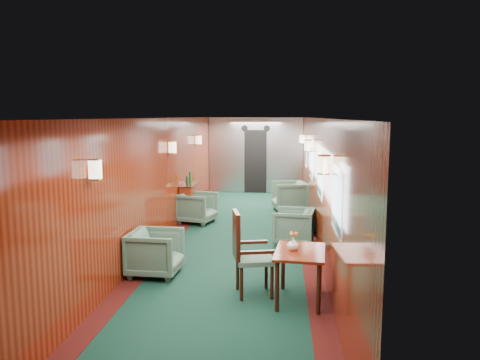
{
  "coord_description": "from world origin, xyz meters",
  "views": [
    {
      "loc": [
        0.85,
        -8.92,
        2.44
      ],
      "look_at": [
        0.0,
        0.42,
        1.15
      ],
      "focal_mm": 35.0,
      "sensor_mm": 36.0,
      "label": 1
    }
  ],
  "objects_px": {
    "armchair_left_near": "(155,253)",
    "armchair_right_near": "(293,226)",
    "side_chair": "(246,250)",
    "armchair_right_far": "(289,196)",
    "armchair_left_far": "(197,208)",
    "dining_table": "(300,259)",
    "credenza": "(189,201)"
  },
  "relations": [
    {
      "from": "side_chair",
      "to": "armchair_right_near",
      "type": "height_order",
      "value": "side_chair"
    },
    {
      "from": "dining_table",
      "to": "armchair_left_near",
      "type": "height_order",
      "value": "armchair_left_near"
    },
    {
      "from": "armchair_right_near",
      "to": "side_chair",
      "type": "bearing_deg",
      "value": -6.34
    },
    {
      "from": "dining_table",
      "to": "armchair_left_near",
      "type": "bearing_deg",
      "value": 164.48
    },
    {
      "from": "credenza",
      "to": "armchair_left_near",
      "type": "height_order",
      "value": "credenza"
    },
    {
      "from": "armchair_right_far",
      "to": "dining_table",
      "type": "bearing_deg",
      "value": -10.28
    },
    {
      "from": "armchair_left_far",
      "to": "armchair_right_near",
      "type": "relative_size",
      "value": 1.03
    },
    {
      "from": "dining_table",
      "to": "armchair_left_far",
      "type": "height_order",
      "value": "armchair_left_far"
    },
    {
      "from": "side_chair",
      "to": "armchair_left_near",
      "type": "height_order",
      "value": "side_chair"
    },
    {
      "from": "dining_table",
      "to": "armchair_right_far",
      "type": "bearing_deg",
      "value": 96.01
    },
    {
      "from": "dining_table",
      "to": "armchair_right_far",
      "type": "xyz_separation_m",
      "value": [
        -0.06,
        5.98,
        -0.19
      ]
    },
    {
      "from": "armchair_left_far",
      "to": "armchair_left_near",
      "type": "bearing_deg",
      "value": -165.04
    },
    {
      "from": "armchair_left_far",
      "to": "armchair_right_far",
      "type": "relative_size",
      "value": 0.92
    },
    {
      "from": "credenza",
      "to": "armchair_left_near",
      "type": "bearing_deg",
      "value": -86.19
    },
    {
      "from": "side_chair",
      "to": "credenza",
      "type": "xyz_separation_m",
      "value": [
        -1.72,
        4.6,
        -0.2
      ]
    },
    {
      "from": "credenza",
      "to": "armchair_left_near",
      "type": "distance_m",
      "value": 3.93
    },
    {
      "from": "side_chair",
      "to": "armchair_left_near",
      "type": "relative_size",
      "value": 1.51
    },
    {
      "from": "armchair_left_near",
      "to": "armchair_left_far",
      "type": "relative_size",
      "value": 1.0
    },
    {
      "from": "armchair_left_near",
      "to": "armchair_right_near",
      "type": "xyz_separation_m",
      "value": [
        2.16,
        1.96,
        -0.01
      ]
    },
    {
      "from": "dining_table",
      "to": "credenza",
      "type": "relative_size",
      "value": 0.86
    },
    {
      "from": "armchair_left_far",
      "to": "armchair_right_far",
      "type": "xyz_separation_m",
      "value": [
        2.12,
        1.57,
        0.03
      ]
    },
    {
      "from": "side_chair",
      "to": "armchair_right_far",
      "type": "distance_m",
      "value": 5.87
    },
    {
      "from": "dining_table",
      "to": "armchair_left_near",
      "type": "relative_size",
      "value": 1.26
    },
    {
      "from": "dining_table",
      "to": "armchair_left_far",
      "type": "relative_size",
      "value": 1.26
    },
    {
      "from": "credenza",
      "to": "armchair_left_near",
      "type": "relative_size",
      "value": 1.46
    },
    {
      "from": "side_chair",
      "to": "armchair_left_near",
      "type": "xyz_separation_m",
      "value": [
        -1.46,
        0.68,
        -0.28
      ]
    },
    {
      "from": "armchair_left_near",
      "to": "armchair_right_far",
      "type": "height_order",
      "value": "armchair_right_far"
    },
    {
      "from": "armchair_right_near",
      "to": "armchair_right_far",
      "type": "distance_m",
      "value": 3.18
    },
    {
      "from": "armchair_left_near",
      "to": "armchair_left_far",
      "type": "bearing_deg",
      "value": 2.44
    },
    {
      "from": "side_chair",
      "to": "armchair_right_near",
      "type": "xyz_separation_m",
      "value": [
        0.7,
        2.65,
        -0.29
      ]
    },
    {
      "from": "armchair_left_near",
      "to": "armchair_right_far",
      "type": "relative_size",
      "value": 0.92
    },
    {
      "from": "armchair_right_near",
      "to": "armchair_left_far",
      "type": "bearing_deg",
      "value": -118.23
    }
  ]
}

